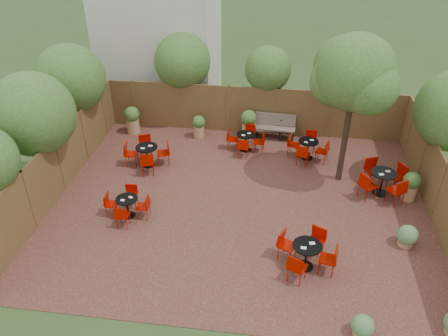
# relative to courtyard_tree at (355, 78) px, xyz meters

# --- Properties ---
(ground) EXTENTS (80.00, 80.00, 0.00)m
(ground) POSITION_rel_courtyard_tree_xyz_m (-3.29, -1.86, -3.77)
(ground) COLOR #354F23
(ground) RESTS_ON ground
(courtyard_paving) EXTENTS (12.00, 10.00, 0.02)m
(courtyard_paving) POSITION_rel_courtyard_tree_xyz_m (-3.29, -1.86, -3.76)
(courtyard_paving) COLOR #381A17
(courtyard_paving) RESTS_ON ground
(fence_back) EXTENTS (12.00, 0.08, 2.00)m
(fence_back) POSITION_rel_courtyard_tree_xyz_m (-3.29, 3.14, -2.77)
(fence_back) COLOR brown
(fence_back) RESTS_ON ground
(fence_left) EXTENTS (0.08, 10.00, 2.00)m
(fence_left) POSITION_rel_courtyard_tree_xyz_m (-9.29, -1.86, -2.77)
(fence_left) COLOR brown
(fence_left) RESTS_ON ground
(fence_right) EXTENTS (0.08, 10.00, 2.00)m
(fence_right) POSITION_rel_courtyard_tree_xyz_m (2.71, -1.86, -2.77)
(fence_right) COLOR brown
(fence_right) RESTS_ON ground
(neighbour_building) EXTENTS (5.00, 4.00, 8.00)m
(neighbour_building) POSITION_rel_courtyard_tree_xyz_m (-7.79, 6.14, 0.23)
(neighbour_building) COLOR beige
(neighbour_building) RESTS_ON ground
(overhang_foliage) EXTENTS (15.80, 10.51, 2.64)m
(overhang_foliage) POSITION_rel_courtyard_tree_xyz_m (-4.82, 0.90, -1.04)
(overhang_foliage) COLOR #38611F
(overhang_foliage) RESTS_ON ground
(courtyard_tree) EXTENTS (2.63, 2.53, 5.13)m
(courtyard_tree) POSITION_rel_courtyard_tree_xyz_m (0.00, 0.00, 0.00)
(courtyard_tree) COLOR black
(courtyard_tree) RESTS_ON courtyard_paving
(park_bench_left) EXTENTS (1.66, 0.63, 1.01)m
(park_bench_left) POSITION_rel_courtyard_tree_xyz_m (-2.36, 2.77, -3.23)
(park_bench_left) COLOR brown
(park_bench_left) RESTS_ON courtyard_paving
(park_bench_right) EXTENTS (1.46, 0.59, 0.88)m
(park_bench_right) POSITION_rel_courtyard_tree_xyz_m (-2.76, 2.76, -3.30)
(park_bench_right) COLOR brown
(park_bench_right) RESTS_ON courtyard_paving
(bistro_tables) EXTENTS (9.88, 7.60, 0.95)m
(bistro_tables) POSITION_rel_courtyard_tree_xyz_m (-2.64, -0.89, -3.31)
(bistro_tables) COLOR black
(bistro_tables) RESTS_ON courtyard_paving
(planters) EXTENTS (10.96, 4.17, 1.18)m
(planters) POSITION_rel_courtyard_tree_xyz_m (-4.02, 1.82, -3.16)
(planters) COLOR #AA7E55
(planters) RESTS_ON courtyard_paving
(low_shrubs) EXTENTS (2.68, 3.87, 0.65)m
(low_shrubs) POSITION_rel_courtyard_tree_xyz_m (1.37, -5.13, -3.45)
(low_shrubs) COLOR #AA7E55
(low_shrubs) RESTS_ON courtyard_paving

